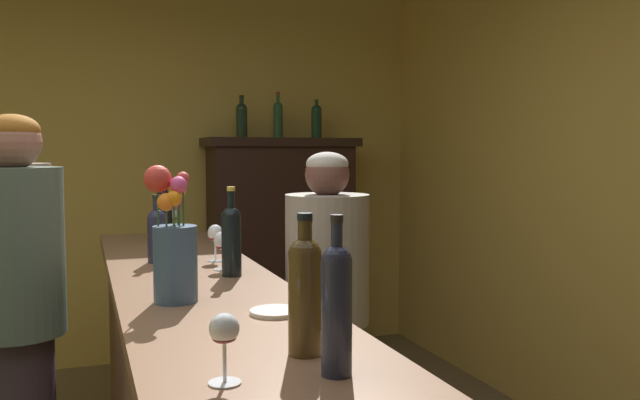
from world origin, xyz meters
TOP-DOWN VIEW (x-y plane):
  - wall_back at (0.00, 2.89)m, footprint 4.97×0.12m
  - display_cabinet at (1.35, 2.59)m, footprint 1.10×0.41m
  - wine_bottle_rose at (0.40, 1.46)m, footprint 0.08×0.08m
  - wine_bottle_riesling at (0.29, 0.84)m, footprint 0.08×0.08m
  - wine_bottle_syrah at (0.52, 0.44)m, footprint 0.07×0.07m
  - wine_bottle_merlot at (0.47, -0.56)m, footprint 0.08×0.08m
  - wine_bottle_malbec at (0.57, -0.30)m, footprint 0.07×0.07m
  - wine_bottle_chardonnay at (0.49, -0.71)m, footprint 0.06×0.06m
  - wine_glass_front at (0.53, 0.79)m, footprint 0.07×0.07m
  - wine_glass_mid at (0.46, 1.68)m, footprint 0.07×0.07m
  - wine_glass_rear at (0.52, 0.57)m, footprint 0.07×0.07m
  - wine_glass_spare at (0.26, -0.68)m, footprint 0.07×0.07m
  - flower_arrangement at (0.26, 0.08)m, footprint 0.16×0.13m
  - cheese_plate at (0.51, -0.17)m, footprint 0.15×0.15m
  - display_bottle_left at (1.07, 2.59)m, footprint 0.08×0.08m
  - display_bottle_midleft at (1.33, 2.59)m, footprint 0.07×0.07m
  - display_bottle_center at (1.62, 2.59)m, footprint 0.08×0.08m
  - patron_tall at (-0.22, 0.60)m, footprint 0.33×0.33m
  - patron_in_grey at (-0.30, 1.17)m, footprint 0.37×0.37m
  - bartender at (0.98, 0.66)m, footprint 0.36×0.36m

SIDE VIEW (x-z plane):
  - bartender at x=0.98m, z-range 0.07..1.56m
  - display_cabinet at x=1.35m, z-range 0.03..1.63m
  - patron_in_grey at x=-0.30m, z-range 0.08..1.70m
  - patron_tall at x=-0.22m, z-range 0.09..1.71m
  - cheese_plate at x=0.51m, z-range 1.03..1.04m
  - wine_glass_spare at x=0.26m, z-range 1.06..1.20m
  - wine_glass_rear at x=0.52m, z-range 1.06..1.21m
  - wine_glass_front at x=0.53m, z-range 1.06..1.22m
  - wine_glass_mid at x=0.46m, z-range 1.07..1.22m
  - wine_bottle_riesling at x=0.29m, z-range 1.02..1.30m
  - wine_bottle_malbec at x=0.57m, z-range 1.01..1.30m
  - wine_bottle_syrah at x=0.52m, z-range 1.01..1.34m
  - wine_bottle_merlot at x=0.47m, z-range 1.02..1.34m
  - wine_bottle_rose at x=0.40m, z-range 1.02..1.35m
  - wine_bottle_chardonnay at x=0.49m, z-range 1.02..1.35m
  - flower_arrangement at x=0.26m, z-range 1.00..1.42m
  - wall_back at x=0.00m, z-range 0.00..2.87m
  - display_bottle_left at x=1.07m, z-range 1.58..1.87m
  - display_bottle_center at x=1.62m, z-range 1.58..1.87m
  - display_bottle_midleft at x=1.33m, z-range 1.57..1.90m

